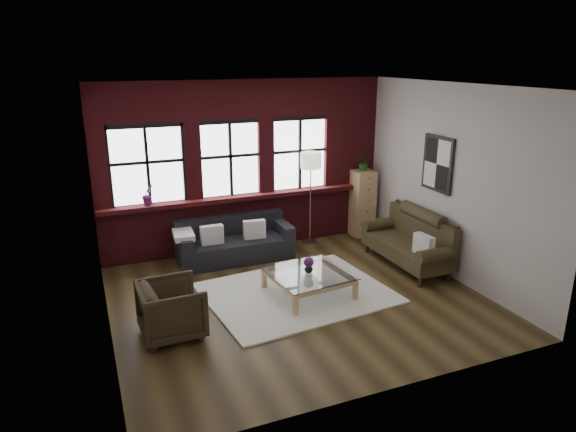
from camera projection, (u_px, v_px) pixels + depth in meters
name	position (u px, v px, depth m)	size (l,w,h in m)	color
floor	(297.00, 298.00, 7.97)	(5.50, 5.50, 0.00)	#3A2A15
ceiling	(298.00, 86.00, 7.01)	(5.50, 5.50, 0.00)	white
wall_back	(245.00, 166.00, 9.70)	(5.50, 5.50, 0.00)	#BDB6B0
wall_front	(393.00, 259.00, 5.29)	(5.50, 5.50, 0.00)	#BDB6B0
wall_left	(98.00, 221.00, 6.49)	(5.00, 5.00, 0.00)	#BDB6B0
wall_right	(450.00, 182.00, 8.49)	(5.00, 5.00, 0.00)	#BDB6B0
brick_backwall	(246.00, 167.00, 9.64)	(5.50, 0.12, 3.20)	maroon
sill_ledge	(248.00, 197.00, 9.73)	(5.50, 0.30, 0.08)	maroon
window_left	(147.00, 166.00, 8.95)	(1.38, 0.10, 1.50)	black
window_mid	(230.00, 160.00, 9.50)	(1.38, 0.10, 1.50)	black
window_right	(299.00, 155.00, 10.01)	(1.38, 0.10, 1.50)	black
wall_poster	(438.00, 164.00, 8.67)	(0.05, 0.74, 0.94)	black
shag_rug	(297.00, 293.00, 8.11)	(2.77, 2.17, 0.03)	white
dark_sofa	(235.00, 240.00, 9.38)	(2.08, 0.84, 0.75)	black
pillow_a	(212.00, 235.00, 9.08)	(0.40, 0.14, 0.34)	silver
pillow_b	(254.00, 229.00, 9.36)	(0.40, 0.14, 0.34)	silver
vintage_settee	(407.00, 239.00, 9.04)	(0.85, 1.90, 1.02)	#342C18
pillow_settee	(424.00, 245.00, 8.46)	(0.14, 0.38, 0.34)	silver
armchair	(172.00, 310.00, 6.81)	(0.80, 0.83, 0.75)	#2E2517
coffee_table	(308.00, 284.00, 8.03)	(1.16, 1.16, 0.39)	tan
vase	(309.00, 268.00, 7.95)	(0.13, 0.13, 0.14)	#B2B2B2
flowers	(309.00, 262.00, 7.92)	(0.16, 0.16, 0.16)	#66246A
drawer_chest	(362.00, 203.00, 10.57)	(0.42, 0.42, 1.38)	tan
potted_plant_top	(364.00, 163.00, 10.32)	(0.29, 0.25, 0.33)	#2D5923
floor_lamp	(310.00, 195.00, 10.00)	(0.40, 0.40, 1.99)	#A5A5A8
sill_plant	(148.00, 195.00, 8.97)	(0.21, 0.17, 0.39)	#66246A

